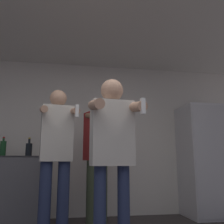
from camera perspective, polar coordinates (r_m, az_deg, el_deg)
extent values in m
cube|color=silver|center=(4.28, -5.65, -5.79)|extent=(7.00, 0.06, 2.55)
cube|color=silver|center=(3.33, -3.46, 19.63)|extent=(7.00, 3.29, 0.05)
cube|color=silver|center=(4.50, 20.70, -10.21)|extent=(0.76, 0.64, 1.79)
cube|color=#B6B6BB|center=(4.22, 22.92, -10.03)|extent=(0.73, 0.01, 1.72)
cylinder|color=#194723|center=(3.99, -23.67, -7.66)|extent=(0.09, 0.09, 0.21)
cylinder|color=#194723|center=(4.00, -23.52, -5.78)|extent=(0.03, 0.03, 0.05)
sphere|color=maroon|center=(4.00, -23.49, -5.42)|extent=(0.03, 0.03, 0.03)
cylinder|color=black|center=(3.91, -18.48, -8.18)|extent=(0.09, 0.09, 0.19)
cylinder|color=black|center=(3.92, -18.37, -6.30)|extent=(0.03, 0.03, 0.07)
sphere|color=#B29933|center=(3.93, -18.33, -5.76)|extent=(0.03, 0.03, 0.03)
cylinder|color=navy|center=(2.41, -2.76, -22.10)|extent=(0.11, 0.11, 0.83)
cylinder|color=navy|center=(2.46, 2.69, -21.86)|extent=(0.11, 0.11, 0.83)
cube|color=beige|center=(2.41, 0.00, -4.78)|extent=(0.42, 0.24, 0.62)
sphere|color=tan|center=(2.49, 0.00, 4.94)|extent=(0.23, 0.23, 0.23)
cylinder|color=tan|center=(2.25, -3.67, 1.72)|extent=(0.12, 0.36, 0.15)
cylinder|color=tan|center=(2.35, 5.57, 1.19)|extent=(0.12, 0.36, 0.15)
cube|color=white|center=(2.19, 7.08, 1.35)|extent=(0.04, 0.04, 0.14)
cylinder|color=navy|center=(3.03, -15.14, -19.12)|extent=(0.14, 0.14, 0.87)
cylinder|color=navy|center=(3.05, -11.16, -19.23)|extent=(0.14, 0.14, 0.87)
cube|color=beige|center=(3.03, -12.50, -4.78)|extent=(0.39, 0.26, 0.65)
sphere|color=tan|center=(3.10, -12.16, 3.08)|extent=(0.20, 0.20, 0.20)
cylinder|color=tan|center=(2.90, -15.35, 0.62)|extent=(0.13, 0.34, 0.13)
cylinder|color=tan|center=(2.94, -8.58, 0.19)|extent=(0.13, 0.34, 0.13)
cube|color=white|center=(2.78, -8.02, 0.24)|extent=(0.04, 0.04, 0.14)
cylinder|color=#38422D|center=(3.51, -4.93, -18.19)|extent=(0.12, 0.12, 0.89)
cylinder|color=#38422D|center=(3.60, -2.07, -18.05)|extent=(0.12, 0.12, 0.89)
cube|color=maroon|center=(3.55, -3.33, -5.59)|extent=(0.40, 0.32, 0.66)
sphere|color=#9E7051|center=(3.62, -3.25, 1.38)|extent=(0.22, 0.22, 0.22)
cylinder|color=#9E7051|center=(3.36, -4.34, -0.90)|extent=(0.21, 0.36, 0.13)
cylinder|color=#9E7051|center=(3.52, 0.45, -1.43)|extent=(0.21, 0.36, 0.13)
cube|color=white|center=(3.38, 2.03, -1.51)|extent=(0.05, 0.05, 0.14)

